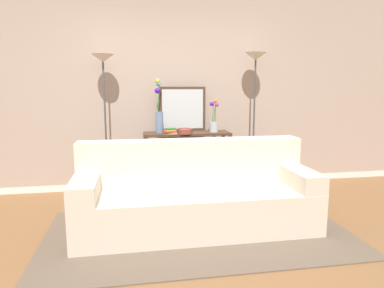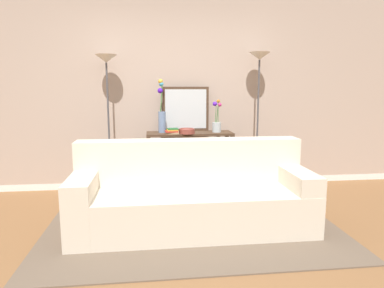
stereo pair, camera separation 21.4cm
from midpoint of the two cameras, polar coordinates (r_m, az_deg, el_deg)
name	(u,v)px [view 1 (the left image)]	position (r m, az deg, el deg)	size (l,w,h in m)	color
ground_plane	(189,249)	(3.27, -2.43, -16.74)	(16.00, 16.00, 0.02)	brown
back_wall	(165,83)	(4.99, -5.69, 9.84)	(12.00, 0.15, 2.96)	white
area_rug	(198,233)	(3.54, -0.74, -14.34)	(2.95, 1.64, 0.01)	brown
couch	(195,198)	(3.58, -1.17, -8.76)	(2.36, 0.86, 0.88)	beige
console_table	(187,151)	(4.73, -2.12, -1.22)	(1.15, 0.39, 0.83)	#473323
floor_lamp_left	(104,86)	(4.64, -15.52, 9.15)	(0.28, 0.28, 1.84)	#4C4C51
floor_lamp_right	(255,83)	(4.88, 9.02, 9.83)	(0.28, 0.28, 1.89)	#4C4C51
wall_mirror	(183,109)	(4.82, -2.83, 5.73)	(0.64, 0.02, 0.61)	#473323
vase_tall_flowers	(159,114)	(4.67, -6.74, 4.94)	(0.10, 0.12, 0.71)	#6B84AD
vase_short_flowers	(214,122)	(4.72, 2.30, 3.53)	(0.12, 0.12, 0.44)	silver
fruit_bowl	(185,131)	(4.55, -2.55, 2.12)	(0.21, 0.21, 0.07)	brown
book_stack	(170,131)	(4.53, -4.95, 2.05)	(0.18, 0.16, 0.07)	tan
book_row_under_console	(166,189)	(4.82, -5.63, -7.27)	(0.35, 0.16, 0.12)	tan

